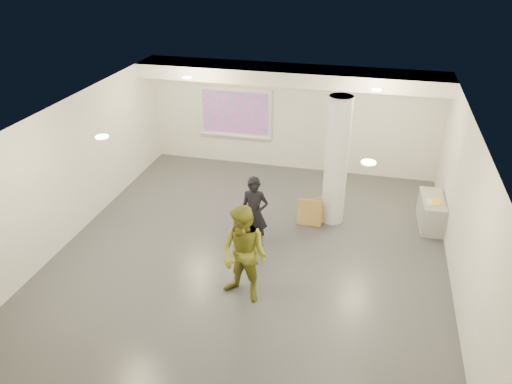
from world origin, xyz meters
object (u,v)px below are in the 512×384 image
(woman, at_px, (254,214))
(man, at_px, (244,255))
(column, at_px, (336,161))
(projection_screen, at_px, (235,113))
(credenza, at_px, (431,212))

(woman, height_order, man, man)
(column, xyz_separation_m, woman, (-1.50, -1.55, -0.68))
(projection_screen, height_order, man, projection_screen)
(man, bearing_deg, projection_screen, 126.49)
(column, bearing_deg, projection_screen, 139.44)
(woman, bearing_deg, man, -84.05)
(column, xyz_separation_m, man, (-1.27, -3.23, -0.56))
(credenza, distance_m, man, 4.99)
(man, bearing_deg, woman, 117.10)
(man, bearing_deg, credenza, 64.43)
(column, bearing_deg, man, -111.43)
(credenza, height_order, man, man)
(projection_screen, bearing_deg, man, -72.70)
(column, relative_size, woman, 1.84)
(column, bearing_deg, credenza, 7.40)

